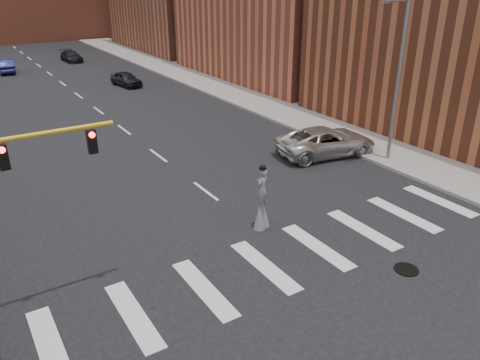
{
  "coord_description": "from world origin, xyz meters",
  "views": [
    {
      "loc": [
        -9.93,
        -10.93,
        10.01
      ],
      "look_at": [
        0.15,
        5.0,
        1.7
      ],
      "focal_mm": 35.0,
      "sensor_mm": 36.0,
      "label": 1
    }
  ],
  "objects": [
    {
      "name": "car_mid",
      "position": [
        -3.92,
        47.0,
        0.72
      ],
      "size": [
        1.58,
        4.36,
        1.43
      ],
      "primitive_type": "imported",
      "rotation": [
        0.0,
        0.0,
        3.13
      ],
      "color": "#171951",
      "rests_on": "ground"
    },
    {
      "name": "suv_crossing",
      "position": [
        8.62,
        8.74,
        0.84
      ],
      "size": [
        6.47,
        3.8,
        1.69
      ],
      "primitive_type": "imported",
      "rotation": [
        0.0,
        0.0,
        1.4
      ],
      "color": "beige",
      "rests_on": "ground"
    },
    {
      "name": "stilt_performer",
      "position": [
        0.3,
        3.5,
        1.16
      ],
      "size": [
        0.81,
        0.65,
        2.91
      ],
      "rotation": [
        0.0,
        0.0,
        3.54
      ],
      "color": "black",
      "rests_on": "ground"
    },
    {
      "name": "ground_plane",
      "position": [
        0.0,
        0.0,
        0.0
      ],
      "size": [
        160.0,
        160.0,
        0.0
      ],
      "primitive_type": "plane",
      "color": "black",
      "rests_on": "ground"
    },
    {
      "name": "car_far",
      "position": [
        4.09,
        50.63,
        0.64
      ],
      "size": [
        2.1,
        4.53,
        1.28
      ],
      "primitive_type": "imported",
      "rotation": [
        0.0,
        0.0,
        0.07
      ],
      "color": "black",
      "rests_on": "ground"
    },
    {
      "name": "streetlight",
      "position": [
        10.9,
        6.0,
        4.9
      ],
      "size": [
        2.05,
        0.2,
        9.0
      ],
      "color": "slate",
      "rests_on": "ground"
    },
    {
      "name": "car_near",
      "position": [
        5.04,
        33.47,
        0.69
      ],
      "size": [
        2.27,
        4.26,
        1.38
      ],
      "primitive_type": "imported",
      "rotation": [
        0.0,
        0.0,
        0.16
      ],
      "color": "black",
      "rests_on": "ground"
    },
    {
      "name": "sidewalk_right",
      "position": [
        12.5,
        25.0,
        0.09
      ],
      "size": [
        5.0,
        90.0,
        0.18
      ],
      "primitive_type": "cube",
      "color": "gray",
      "rests_on": "ground"
    },
    {
      "name": "manhole",
      "position": [
        3.0,
        -2.0,
        0.02
      ],
      "size": [
        0.9,
        0.9,
        0.04
      ],
      "primitive_type": "cylinder",
      "color": "black",
      "rests_on": "ground"
    }
  ]
}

